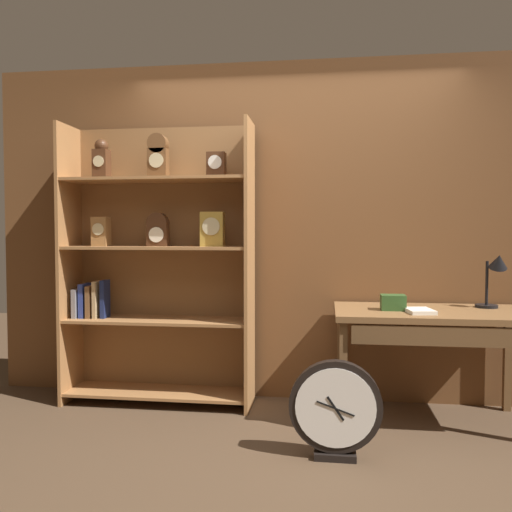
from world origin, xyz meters
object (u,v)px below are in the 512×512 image
at_px(workbench, 432,323).
at_px(round_clock_large, 335,409).
at_px(desk_lamp, 495,273).
at_px(open_repair_manual, 419,311).
at_px(toolbox_small, 393,302).
at_px(bookshelf, 157,262).

xyz_separation_m(workbench, round_clock_large, (-0.65, -0.65, -0.39)).
bearing_deg(round_clock_large, desk_lamp, 36.96).
height_order(workbench, desk_lamp, desk_lamp).
relative_size(desk_lamp, open_repair_manual, 1.80).
distance_m(open_repair_manual, round_clock_large, 0.92).
xyz_separation_m(toolbox_small, open_repair_manual, (0.16, -0.10, -0.04)).
distance_m(toolbox_small, round_clock_large, 0.93).
distance_m(bookshelf, desk_lamp, 2.43).
height_order(toolbox_small, round_clock_large, toolbox_small).
distance_m(workbench, toolbox_small, 0.29).
bearing_deg(toolbox_small, bookshelf, 173.04).
bearing_deg(open_repair_manual, toolbox_small, 138.06).
height_order(bookshelf, toolbox_small, bookshelf).
relative_size(bookshelf, round_clock_large, 3.70).
bearing_deg(workbench, round_clock_large, -134.87).
height_order(desk_lamp, round_clock_large, desk_lamp).
bearing_deg(open_repair_manual, desk_lamp, 17.96).
height_order(workbench, round_clock_large, workbench).
bearing_deg(open_repair_manual, workbench, 36.95).
xyz_separation_m(workbench, open_repair_manual, (-0.10, -0.10, 0.10)).
distance_m(desk_lamp, toolbox_small, 0.75).
relative_size(desk_lamp, toolbox_small, 2.44).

